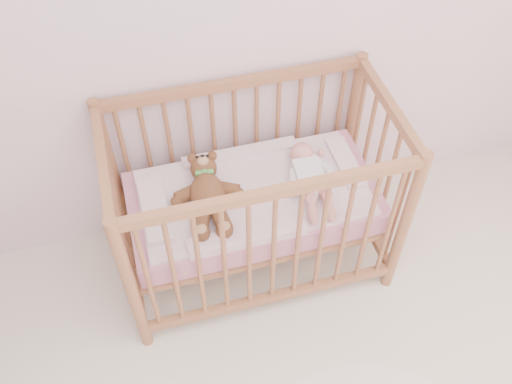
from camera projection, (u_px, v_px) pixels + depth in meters
name	position (u px, v px, depth m)	size (l,w,h in m)	color
wall_back	(243.00, 2.00, 2.44)	(4.00, 0.02, 2.70)	silver
crib	(253.00, 200.00, 2.83)	(1.36, 0.76, 1.00)	#AC7149
mattress	(253.00, 202.00, 2.84)	(1.22, 0.62, 0.13)	#CD7F9D
blanket	(253.00, 192.00, 2.78)	(1.10, 0.58, 0.06)	pink
baby	(309.00, 174.00, 2.76)	(0.25, 0.51, 0.12)	silver
teddy_bear	(207.00, 194.00, 2.67)	(0.36, 0.52, 0.14)	brown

